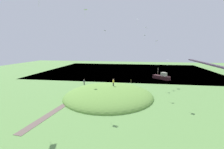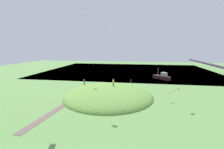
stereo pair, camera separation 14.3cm
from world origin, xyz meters
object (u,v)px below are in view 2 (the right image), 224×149
(kite_2, at_px, (89,57))
(kite_3, at_px, (146,28))
(person_watching_kites, at_px, (84,81))
(kite_6, at_px, (105,31))
(kite_5, at_px, (145,36))
(kite_1, at_px, (157,41))
(boat_on_lake, at_px, (162,77))
(person_walking_path, at_px, (113,82))
(kite_4, at_px, (86,10))
(mooring_post, at_px, (131,81))
(kite_7, at_px, (137,20))
(kite_0, at_px, (168,60))

(kite_2, bearing_deg, kite_3, 137.01)
(person_watching_kites, distance_m, kite_3, 26.49)
(kite_6, bearing_deg, person_watching_kites, -25.63)
(kite_3, bearing_deg, kite_5, -8.01)
(kite_1, bearing_deg, boat_on_lake, 147.75)
(person_walking_path, relative_size, kite_4, 1.13)
(kite_1, relative_size, kite_2, 1.45)
(kite_5, bearing_deg, kite_2, -49.98)
(kite_5, height_order, mooring_post, kite_5)
(person_watching_kites, distance_m, kite_7, 23.99)
(boat_on_lake, height_order, kite_6, kite_6)
(boat_on_lake, bearing_deg, kite_2, -91.35)
(kite_0, height_order, kite_4, kite_4)
(kite_3, height_order, mooring_post, kite_3)
(person_walking_path, relative_size, kite_6, 1.15)
(kite_0, bearing_deg, kite_1, -179.61)
(kite_4, bearing_deg, kite_3, 146.21)
(kite_1, bearing_deg, kite_3, -97.59)
(boat_on_lake, relative_size, kite_5, 3.48)
(kite_2, bearing_deg, kite_4, 12.86)
(kite_1, bearing_deg, kite_7, -36.19)
(kite_5, bearing_deg, mooring_post, -92.76)
(mooring_post, bearing_deg, kite_5, 87.24)
(person_watching_kites, relative_size, kite_5, 0.99)
(kite_0, relative_size, kite_2, 1.13)
(kite_5, height_order, kite_7, kite_7)
(kite_6, bearing_deg, kite_7, 46.08)
(boat_on_lake, xyz_separation_m, person_walking_path, (21.01, -14.84, 2.34))
(kite_6, relative_size, kite_7, 0.89)
(boat_on_lake, xyz_separation_m, kite_1, (4.81, -3.03, 12.69))
(boat_on_lake, bearing_deg, kite_4, -84.00)
(person_watching_kites, height_order, kite_4, kite_4)
(kite_0, xyz_separation_m, kite_3, (-20.61, -3.63, 8.88))
(kite_1, relative_size, kite_7, 0.98)
(person_watching_kites, xyz_separation_m, kite_0, (12.42, 22.43, 7.89))
(kite_3, distance_m, kite_6, 14.17)
(boat_on_lake, xyz_separation_m, mooring_post, (8.06, -10.91, -0.27))
(kite_0, bearing_deg, mooring_post, -154.62)
(kite_7, bearing_deg, person_walking_path, -35.98)
(kite_4, height_order, mooring_post, kite_4)
(kite_1, distance_m, mooring_post, 15.51)
(person_watching_kites, xyz_separation_m, kite_4, (12.27, 5.11, 18.29))
(person_watching_kites, bearing_deg, kite_0, 157.55)
(kite_4, bearing_deg, kite_0, 89.52)
(kite_4, bearing_deg, kite_6, -179.05)
(kite_1, xyz_separation_m, kite_6, (-2.15, -17.56, 3.72))
(mooring_post, bearing_deg, person_watching_kites, -72.73)
(kite_3, height_order, kite_4, kite_4)
(kite_0, height_order, kite_5, kite_5)
(person_walking_path, xyz_separation_m, kite_5, (-12.76, 7.77, 11.84))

